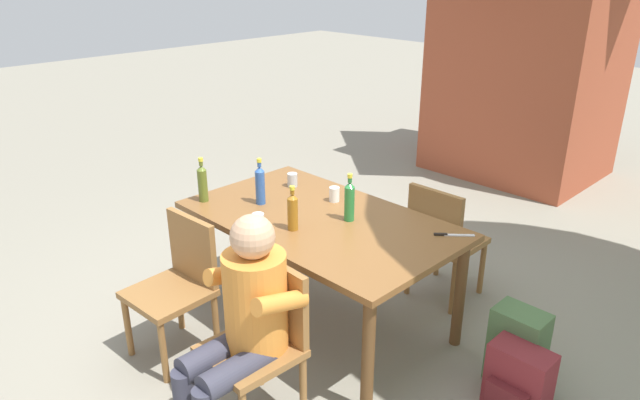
% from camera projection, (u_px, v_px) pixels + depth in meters
% --- Properties ---
extents(ground_plane, '(24.00, 24.00, 0.00)m').
position_uv_depth(ground_plane, '(320.00, 320.00, 3.99)').
color(ground_plane, gray).
extents(dining_table, '(1.75, 1.03, 0.77)m').
position_uv_depth(dining_table, '(320.00, 229.00, 3.72)').
color(dining_table, brown).
rests_on(dining_table, ground_plane).
extents(chair_near_right, '(0.46, 0.46, 0.87)m').
position_uv_depth(chair_near_right, '(263.00, 336.00, 3.01)').
color(chair_near_right, olive).
rests_on(chair_near_right, ground_plane).
extents(chair_far_right, '(0.45, 0.45, 0.87)m').
position_uv_depth(chair_far_right, '(442.00, 237.00, 4.07)').
color(chair_far_right, olive).
rests_on(chair_far_right, ground_plane).
extents(chair_near_left, '(0.46, 0.46, 0.87)m').
position_uv_depth(chair_near_left, '(179.00, 280.00, 3.53)').
color(chair_near_left, olive).
rests_on(chair_near_left, ground_plane).
extents(person_in_white_shirt, '(0.47, 0.61, 1.18)m').
position_uv_depth(person_in_white_shirt, '(244.00, 317.00, 2.88)').
color(person_in_white_shirt, orange).
rests_on(person_in_white_shirt, ground_plane).
extents(bottle_blue, '(0.06, 0.06, 0.32)m').
position_uv_depth(bottle_blue, '(260.00, 184.00, 3.85)').
color(bottle_blue, '#2D56A3').
rests_on(bottle_blue, dining_table).
extents(bottle_olive, '(0.06, 0.06, 0.31)m').
position_uv_depth(bottle_olive, '(202.00, 183.00, 3.89)').
color(bottle_olive, '#566623').
rests_on(bottle_olive, dining_table).
extents(bottle_amber, '(0.06, 0.06, 0.28)m').
position_uv_depth(bottle_amber, '(293.00, 211.00, 3.48)').
color(bottle_amber, '#996019').
rests_on(bottle_amber, dining_table).
extents(bottle_green, '(0.06, 0.06, 0.31)m').
position_uv_depth(bottle_green, '(349.00, 200.00, 3.60)').
color(bottle_green, '#287A38').
rests_on(bottle_green, dining_table).
extents(cup_glass, '(0.07, 0.07, 0.10)m').
position_uv_depth(cup_glass, '(258.00, 221.00, 3.52)').
color(cup_glass, silver).
rests_on(cup_glass, dining_table).
extents(cup_white, '(0.07, 0.07, 0.10)m').
position_uv_depth(cup_white, '(334.00, 194.00, 3.92)').
color(cup_white, white).
rests_on(cup_white, dining_table).
extents(cup_steel, '(0.07, 0.07, 0.10)m').
position_uv_depth(cup_steel, '(292.00, 180.00, 4.17)').
color(cup_steel, '#B2B7BC').
rests_on(cup_steel, dining_table).
extents(table_knife, '(0.19, 0.18, 0.01)m').
position_uv_depth(table_knife, '(451.00, 235.00, 3.45)').
color(table_knife, silver).
rests_on(table_knife, dining_table).
extents(backpack_by_near_side, '(0.29, 0.26, 0.47)m').
position_uv_depth(backpack_by_near_side, '(516.00, 349.00, 3.32)').
color(backpack_by_near_side, '#47663D').
rests_on(backpack_by_near_side, ground_plane).
extents(backpack_by_far_side, '(0.33, 0.25, 0.38)m').
position_uv_depth(backpack_by_far_side, '(518.00, 381.00, 3.14)').
color(backpack_by_far_side, maroon).
rests_on(backpack_by_far_side, ground_plane).
extents(brick_kiosk, '(1.99, 1.66, 2.93)m').
position_uv_depth(brick_kiosk, '(531.00, 34.00, 6.23)').
color(brick_kiosk, '#9E472D').
rests_on(brick_kiosk, ground_plane).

